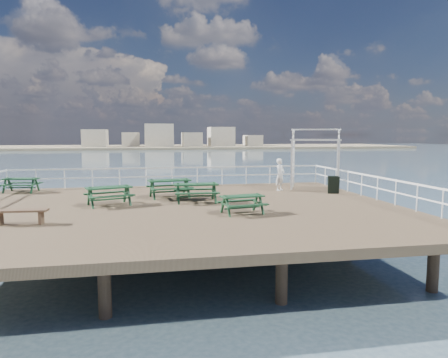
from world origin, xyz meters
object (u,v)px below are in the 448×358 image
picnic_table_a (21,182)px  person (280,175)px  picnic_table_d (109,192)px  picnic_table_c (169,184)px  picnic_table_e (242,200)px  flat_bench_near (20,213)px  picnic_table_b (196,189)px  trellis_arbor (315,162)px

picnic_table_a → person: size_ratio=1.11×
picnic_table_d → picnic_table_c: bearing=14.6°
picnic_table_e → flat_bench_near: (-7.60, -0.46, -0.13)m
flat_bench_near → picnic_table_c: bearing=47.5°
picnic_table_b → person: bearing=31.5°
picnic_table_a → person: bearing=1.4°
picnic_table_a → picnic_table_c: size_ratio=0.85×
picnic_table_c → flat_bench_near: size_ratio=1.27×
flat_bench_near → picnic_table_a: bearing=109.9°
picnic_table_b → picnic_table_e: size_ratio=1.07×
flat_bench_near → picnic_table_b: bearing=32.2°
picnic_table_d → picnic_table_a: bearing=116.6°
person → picnic_table_d: bearing=157.4°
picnic_table_c → picnic_table_d: 3.11m
person → picnic_table_b: bearing=168.5°
person → picnic_table_a: bearing=130.2°
picnic_table_b → trellis_arbor: (6.86, 3.09, 0.86)m
trellis_arbor → picnic_table_a: bearing=-161.1°
picnic_table_a → picnic_table_e: bearing=-28.1°
picnic_table_c → picnic_table_e: size_ratio=1.22×
picnic_table_d → picnic_table_e: picnic_table_d is taller
picnic_table_a → trellis_arbor: (15.40, -1.57, 0.93)m
picnic_table_b → flat_bench_near: bearing=-150.4°
flat_bench_near → trellis_arbor: trellis_arbor is taller
picnic_table_a → picnic_table_d: (4.85, -4.81, 0.04)m
picnic_table_b → picnic_table_e: (1.40, -2.92, -0.09)m
picnic_table_e → person: 6.67m
picnic_table_a → flat_bench_near: (2.34, -8.03, -0.16)m
picnic_table_d → trellis_arbor: trellis_arbor is taller
picnic_table_b → picnic_table_c: bearing=126.3°
picnic_table_e → picnic_table_c: bearing=109.0°
picnic_table_b → person: (4.79, 2.82, 0.26)m
picnic_table_c → picnic_table_d: picnic_table_c is taller
flat_bench_near → trellis_arbor: (13.06, 6.46, 1.08)m
picnic_table_b → picnic_table_c: size_ratio=0.88×
trellis_arbor → picnic_table_b: bearing=-131.1°
picnic_table_b → picnic_table_d: bearing=-176.5°
picnic_table_a → person: (13.33, -1.83, 0.32)m
trellis_arbor → person: size_ratio=1.92×
picnic_table_d → flat_bench_near: picnic_table_d is taller
picnic_table_c → picnic_table_b: bearing=-64.7°
picnic_table_e → picnic_table_b: bearing=105.4°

